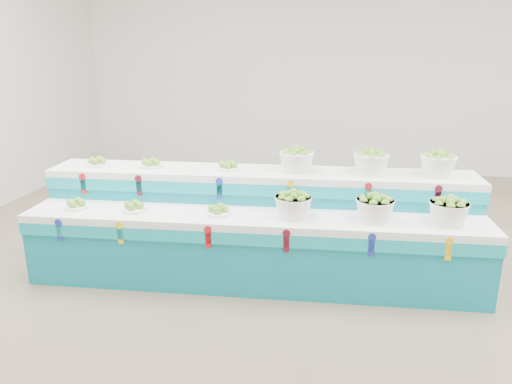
# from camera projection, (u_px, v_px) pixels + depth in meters

# --- Properties ---
(ground) EXTENTS (10.00, 10.00, 0.00)m
(ground) POSITION_uv_depth(u_px,v_px,m) (347.00, 300.00, 4.48)
(ground) COLOR brown
(ground) RESTS_ON ground
(back_wall) EXTENTS (10.00, 0.00, 10.00)m
(back_wall) POSITION_uv_depth(u_px,v_px,m) (355.00, 61.00, 8.61)
(back_wall) COLOR silver
(back_wall) RESTS_ON ground
(display_stand) EXTENTS (4.47, 1.39, 1.02)m
(display_stand) POSITION_uv_depth(u_px,v_px,m) (256.00, 226.00, 4.89)
(display_stand) COLOR #0F8296
(display_stand) RESTS_ON ground
(plate_lower_left) EXTENTS (0.26, 0.26, 0.10)m
(plate_lower_left) POSITION_uv_depth(u_px,v_px,m) (76.00, 203.00, 4.77)
(plate_lower_left) COLOR white
(plate_lower_left) RESTS_ON display_stand
(plate_lower_mid) EXTENTS (0.26, 0.26, 0.10)m
(plate_lower_mid) POSITION_uv_depth(u_px,v_px,m) (134.00, 206.00, 4.70)
(plate_lower_mid) COLOR white
(plate_lower_mid) RESTS_ON display_stand
(plate_lower_right) EXTENTS (0.26, 0.26, 0.10)m
(plate_lower_right) POSITION_uv_depth(u_px,v_px,m) (218.00, 209.00, 4.60)
(plate_lower_right) COLOR white
(plate_lower_right) RESTS_ON display_stand
(basket_lower_left) EXTENTS (0.37, 0.37, 0.25)m
(basket_lower_left) POSITION_uv_depth(u_px,v_px,m) (293.00, 204.00, 4.49)
(basket_lower_left) COLOR silver
(basket_lower_left) RESTS_ON display_stand
(basket_lower_mid) EXTENTS (0.37, 0.37, 0.25)m
(basket_lower_mid) POSITION_uv_depth(u_px,v_px,m) (375.00, 208.00, 4.40)
(basket_lower_mid) COLOR silver
(basket_lower_mid) RESTS_ON display_stand
(basket_lower_right) EXTENTS (0.37, 0.37, 0.25)m
(basket_lower_right) POSITION_uv_depth(u_px,v_px,m) (449.00, 211.00, 4.33)
(basket_lower_right) COLOR silver
(basket_lower_right) RESTS_ON display_stand
(plate_upper_left) EXTENTS (0.26, 0.26, 0.10)m
(plate_upper_left) POSITION_uv_depth(u_px,v_px,m) (97.00, 161.00, 5.20)
(plate_upper_left) COLOR white
(plate_upper_left) RESTS_ON display_stand
(plate_upper_mid) EXTENTS (0.26, 0.26, 0.10)m
(plate_upper_mid) POSITION_uv_depth(u_px,v_px,m) (151.00, 162.00, 5.13)
(plate_upper_mid) COLOR white
(plate_upper_mid) RESTS_ON display_stand
(plate_upper_right) EXTENTS (0.26, 0.26, 0.10)m
(plate_upper_right) POSITION_uv_depth(u_px,v_px,m) (228.00, 165.00, 5.03)
(plate_upper_right) COLOR white
(plate_upper_right) RESTS_ON display_stand
(basket_upper_left) EXTENTS (0.37, 0.37, 0.25)m
(basket_upper_left) POSITION_uv_depth(u_px,v_px,m) (297.00, 160.00, 4.92)
(basket_upper_left) COLOR silver
(basket_upper_left) RESTS_ON display_stand
(basket_upper_mid) EXTENTS (0.37, 0.37, 0.25)m
(basket_upper_mid) POSITION_uv_depth(u_px,v_px,m) (371.00, 162.00, 4.83)
(basket_upper_mid) COLOR silver
(basket_upper_mid) RESTS_ON display_stand
(basket_upper_right) EXTENTS (0.37, 0.37, 0.25)m
(basket_upper_right) POSITION_uv_depth(u_px,v_px,m) (438.00, 164.00, 4.76)
(basket_upper_right) COLOR silver
(basket_upper_right) RESTS_ON display_stand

